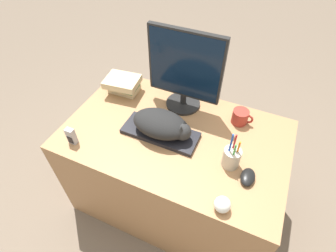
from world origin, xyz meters
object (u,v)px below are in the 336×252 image
Objects in this scene: monitor at (185,69)px; phone at (71,136)px; baseball at (222,204)px; coffee_mug at (240,117)px; pen_cup at (231,157)px; computer_mouse at (248,177)px; book_stack at (124,84)px; cat at (162,124)px; keyboard at (160,133)px.

phone is at bearing -128.81° from monitor.
monitor reaches higher than baseball.
coffee_mug is 0.57m from baseball.
pen_cup is 3.00× the size of baseball.
book_stack is (-0.89, 0.34, 0.04)m from computer_mouse.
monitor is 0.75m from baseball.
coffee_mug is (-0.13, 0.37, 0.02)m from computer_mouse.
computer_mouse is (0.49, -0.38, -0.25)m from monitor.
book_stack is at bearing 160.04° from pen_cup.
baseball is (0.06, -0.57, -0.01)m from coffee_mug.
pen_cup is (-0.10, 0.05, 0.04)m from computer_mouse.
pen_cup is 0.84m from book_stack.
computer_mouse is 1.05× the size of phone.
cat is 3.09× the size of computer_mouse.
cat is 0.51m from computer_mouse.
pen_cup is at bearing -85.09° from coffee_mug.
monitor reaches higher than computer_mouse.
book_stack is (-0.38, 0.25, 0.05)m from keyboard.
cat is 1.49× the size of pen_cup.
phone is (-0.42, -0.25, -0.03)m from cat.
computer_mouse is 0.88× the size of coffee_mug.
monitor reaches higher than book_stack.
computer_mouse is 0.94m from phone.
cat is at bearing 0.00° from keyboard.
book_stack is at bearing 86.66° from phone.
phone is (-0.82, -0.21, -0.01)m from pen_cup.
computer_mouse is 0.96m from book_stack.
keyboard is 0.48m from coffee_mug.
coffee_mug is (0.37, 0.28, -0.04)m from cat.
monitor is at bearing 5.69° from book_stack.
cat is 0.47m from book_stack.
monitor is at bearing 178.78° from coffee_mug.
keyboard is at bearing 174.24° from pen_cup.
cat is 3.23× the size of phone.
baseball is 0.33× the size of book_stack.
pen_cup is 0.85m from phone.
baseball is (0.44, -0.29, 0.03)m from keyboard.
coffee_mug reaches higher than keyboard.
monitor is at bearing 142.32° from computer_mouse.
phone reaches higher than keyboard.
monitor reaches higher than pen_cup.
baseball is (-0.07, -0.20, 0.02)m from computer_mouse.
cat is at bearing 174.03° from pen_cup.
coffee_mug is at bearing 37.02° from cat.
pen_cup is at bearing -5.97° from cat.
baseball is 0.85m from phone.
computer_mouse reaches higher than keyboard.
cat reaches higher than coffee_mug.
pen_cup reaches higher than baseball.
coffee_mug is (0.38, 0.28, 0.03)m from keyboard.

